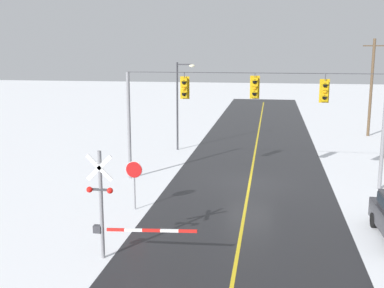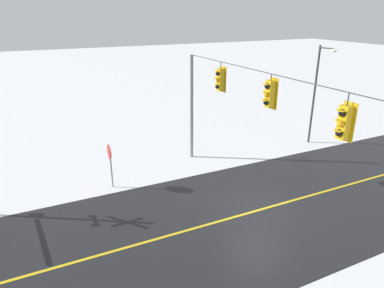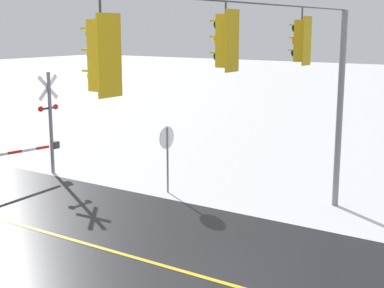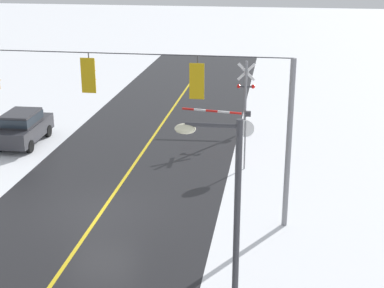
{
  "view_description": "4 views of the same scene",
  "coord_description": "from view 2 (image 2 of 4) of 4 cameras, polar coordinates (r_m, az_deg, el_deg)",
  "views": [
    {
      "loc": [
        1.07,
        -26.57,
        7.54
      ],
      "look_at": [
        -3.05,
        -1.58,
        2.48
      ],
      "focal_mm": 45.22,
      "sensor_mm": 36.0,
      "label": 1
    },
    {
      "loc": [
        11.08,
        -8.75,
        8.48
      ],
      "look_at": [
        -3.62,
        -1.61,
        2.26
      ],
      "focal_mm": 32.73,
      "sensor_mm": 36.0,
      "label": 2
    },
    {
      "loc": [
        10.35,
        6.01,
        5.69
      ],
      "look_at": [
        -2.91,
        -2.87,
        2.41
      ],
      "focal_mm": 53.26,
      "sensor_mm": 36.0,
      "label": 3
    },
    {
      "loc": [
        -6.51,
        19.28,
        9.75
      ],
      "look_at": [
        -3.28,
        -1.76,
        2.37
      ],
      "focal_mm": 53.52,
      "sensor_mm": 36.0,
      "label": 4
    }
  ],
  "objects": [
    {
      "name": "ground_plane",
      "position": [
        16.47,
        10.79,
        -10.58
      ],
      "size": [
        160.0,
        160.0,
        0.0
      ],
      "primitive_type": "plane",
      "color": "white"
    },
    {
      "name": "road_asphalt",
      "position": [
        20.3,
        24.67,
        -5.91
      ],
      "size": [
        9.0,
        80.0,
        0.01
      ],
      "primitive_type": "cube",
      "color": "black",
      "rests_on": "ground"
    },
    {
      "name": "lane_centre_line",
      "position": [
        20.3,
        24.67,
        -5.89
      ],
      "size": [
        0.14,
        72.0,
        0.01
      ],
      "primitive_type": "cube",
      "color": "gold",
      "rests_on": "ground"
    },
    {
      "name": "signal_span",
      "position": [
        14.7,
        11.96,
        3.7
      ],
      "size": [
        14.2,
        0.47,
        6.22
      ],
      "color": "gray",
      "rests_on": "ground"
    },
    {
      "name": "stop_sign",
      "position": [
        17.91,
        -13.26,
        -1.95
      ],
      "size": [
        0.8,
        0.09,
        2.35
      ],
      "color": "gray",
      "rests_on": "ground"
    },
    {
      "name": "streetlamp_near",
      "position": [
        24.35,
        19.8,
        8.81
      ],
      "size": [
        1.39,
        0.28,
        6.5
      ],
      "color": "#38383D",
      "rests_on": "ground"
    }
  ]
}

